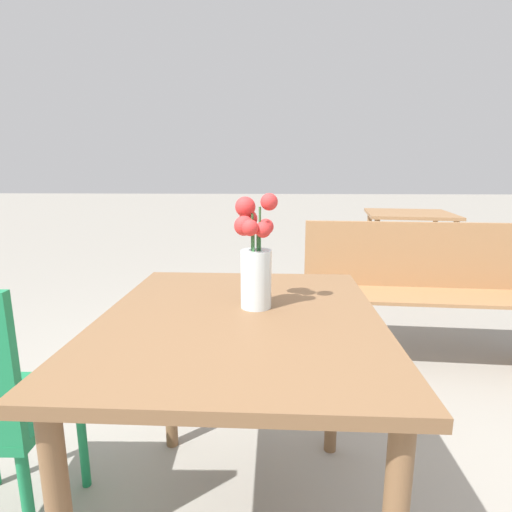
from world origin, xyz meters
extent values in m
cube|color=brown|center=(0.00, 0.00, 0.73)|extent=(0.80, 0.95, 0.03)
cylinder|color=brown|center=(-0.33, 0.42, 0.36)|extent=(0.05, 0.05, 0.72)
cylinder|color=brown|center=(0.34, 0.41, 0.36)|extent=(0.05, 0.05, 0.72)
cylinder|color=silver|center=(0.04, 0.07, 0.83)|extent=(0.09, 0.09, 0.17)
cylinder|color=silver|center=(0.04, 0.07, 0.80)|extent=(0.08, 0.08, 0.10)
cylinder|color=#337038|center=(0.05, 0.06, 0.90)|extent=(0.01, 0.01, 0.29)
sphere|color=red|center=(0.08, 0.06, 1.06)|extent=(0.05, 0.05, 0.05)
cylinder|color=#337038|center=(0.05, 0.08, 0.87)|extent=(0.01, 0.01, 0.22)
sphere|color=red|center=(0.07, 0.10, 0.99)|extent=(0.05, 0.05, 0.05)
cylinder|color=#337038|center=(0.03, 0.09, 0.88)|extent=(0.01, 0.01, 0.24)
sphere|color=red|center=(0.02, 0.11, 1.01)|extent=(0.06, 0.06, 0.06)
cylinder|color=#337038|center=(0.03, 0.08, 0.89)|extent=(0.01, 0.01, 0.27)
sphere|color=red|center=(0.01, 0.09, 1.05)|extent=(0.06, 0.06, 0.06)
cylinder|color=#337038|center=(0.03, 0.06, 0.87)|extent=(0.01, 0.01, 0.22)
sphere|color=red|center=(0.01, 0.04, 1.00)|extent=(0.06, 0.06, 0.06)
cylinder|color=#337038|center=(0.04, 0.05, 0.87)|extent=(0.01, 0.01, 0.22)
sphere|color=red|center=(0.03, 0.02, 0.99)|extent=(0.05, 0.05, 0.05)
cylinder|color=#337038|center=(0.05, 0.06, 0.87)|extent=(0.01, 0.01, 0.22)
sphere|color=red|center=(0.06, 0.04, 0.99)|extent=(0.05, 0.05, 0.05)
cylinder|color=#197A47|center=(-0.60, 0.18, 0.21)|extent=(0.03, 0.03, 0.41)
cube|color=#9E7047|center=(1.01, 1.18, 0.44)|extent=(1.47, 0.45, 0.02)
cube|color=#9E7047|center=(1.02, 1.34, 0.65)|extent=(1.45, 0.13, 0.40)
cube|color=#9E7047|center=(0.34, 1.23, 0.21)|extent=(0.08, 0.33, 0.43)
cube|color=#9E7047|center=(1.44, 2.94, 0.74)|extent=(0.91, 0.95, 0.03)
cylinder|color=#9E7047|center=(1.05, 2.63, 0.36)|extent=(0.05, 0.05, 0.72)
cylinder|color=#9E7047|center=(1.73, 2.53, 0.36)|extent=(0.05, 0.05, 0.72)
cylinder|color=#9E7047|center=(1.16, 3.34, 0.36)|extent=(0.05, 0.05, 0.72)
cylinder|color=#9E7047|center=(1.83, 3.25, 0.36)|extent=(0.05, 0.05, 0.72)
camera|label=1|loc=(0.09, -1.08, 1.15)|focal=28.00mm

